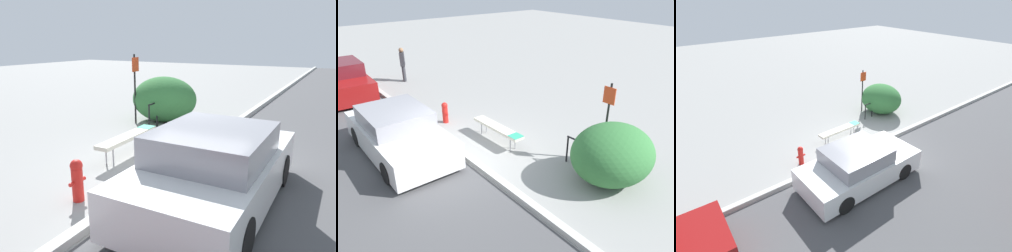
% 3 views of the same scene
% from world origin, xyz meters
% --- Properties ---
extents(ground_plane, '(60.00, 60.00, 0.00)m').
position_xyz_m(ground_plane, '(0.00, 0.00, 0.00)').
color(ground_plane, gray).
extents(curb, '(60.00, 0.20, 0.13)m').
position_xyz_m(curb, '(0.00, 0.00, 0.07)').
color(curb, '#B7B7B2').
rests_on(curb, ground_plane).
extents(bench, '(2.10, 0.42, 0.53)m').
position_xyz_m(bench, '(-0.46, 1.36, 0.47)').
color(bench, '#99999E').
rests_on(bench, ground_plane).
extents(bike_rack, '(0.55, 0.07, 0.83)m').
position_xyz_m(bike_rack, '(2.00, 2.16, 0.50)').
color(bike_rack, black).
rests_on(bike_rack, ground_plane).
extents(sign_post, '(0.36, 0.08, 2.30)m').
position_xyz_m(sign_post, '(2.30, 3.03, 1.38)').
color(sign_post, black).
rests_on(sign_post, ground_plane).
extents(fire_hydrant, '(0.36, 0.22, 0.77)m').
position_xyz_m(fire_hydrant, '(-2.80, 0.77, 0.41)').
color(fire_hydrant, red).
rests_on(fire_hydrant, ground_plane).
extents(shrub_hedge, '(1.96, 2.26, 1.54)m').
position_xyz_m(shrub_hedge, '(3.05, 2.34, 0.77)').
color(shrub_hedge, '#337038').
rests_on(shrub_hedge, ground_plane).
extents(parked_car_near, '(4.22, 1.94, 1.36)m').
position_xyz_m(parked_car_near, '(-1.72, -1.35, 0.63)').
color(parked_car_near, black).
rests_on(parked_car_near, ground_plane).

